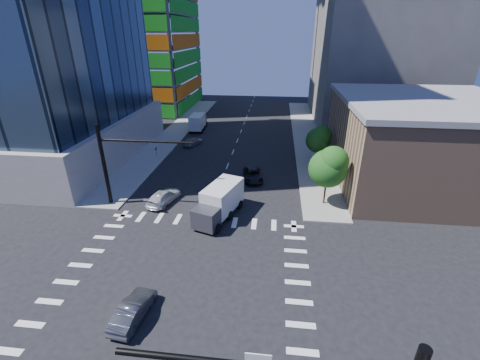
# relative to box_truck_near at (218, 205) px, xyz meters

# --- Properties ---
(ground) EXTENTS (160.00, 160.00, 0.00)m
(ground) POSITION_rel_box_truck_near_xyz_m (-1.18, -9.74, -1.50)
(ground) COLOR black
(ground) RESTS_ON ground
(road_markings) EXTENTS (20.00, 20.00, 0.01)m
(road_markings) POSITION_rel_box_truck_near_xyz_m (-1.18, -9.74, -1.49)
(road_markings) COLOR silver
(road_markings) RESTS_ON ground
(sidewalk_ne) EXTENTS (5.00, 60.00, 0.15)m
(sidewalk_ne) POSITION_rel_box_truck_near_xyz_m (11.32, 30.26, -1.42)
(sidewalk_ne) COLOR gray
(sidewalk_ne) RESTS_ON ground
(sidewalk_nw) EXTENTS (5.00, 60.00, 0.15)m
(sidewalk_nw) POSITION_rel_box_truck_near_xyz_m (-13.68, 30.26, -1.42)
(sidewalk_nw) COLOR gray
(sidewalk_nw) RESTS_ON ground
(commercial_building) EXTENTS (20.50, 22.50, 10.60)m
(commercial_building) POSITION_rel_box_truck_near_xyz_m (23.82, 12.26, 3.82)
(commercial_building) COLOR #9C765A
(commercial_building) RESTS_ON ground
(bg_building_ne) EXTENTS (24.00, 30.00, 28.00)m
(bg_building_ne) POSITION_rel_box_truck_near_xyz_m (25.82, 45.26, 12.50)
(bg_building_ne) COLOR #5B5652
(bg_building_ne) RESTS_ON ground
(signal_mast_nw) EXTENTS (10.20, 0.40, 9.00)m
(signal_mast_nw) POSITION_rel_box_truck_near_xyz_m (-11.18, 1.76, 4.00)
(signal_mast_nw) COLOR black
(signal_mast_nw) RESTS_ON sidewalk_nw
(tree_south) EXTENTS (4.16, 4.16, 6.82)m
(tree_south) POSITION_rel_box_truck_near_xyz_m (11.45, 4.17, 3.19)
(tree_south) COLOR #382316
(tree_south) RESTS_ON sidewalk_ne
(tree_north) EXTENTS (3.54, 3.52, 5.78)m
(tree_north) POSITION_rel_box_truck_near_xyz_m (11.75, 16.17, 2.49)
(tree_north) COLOR #382316
(tree_north) RESTS_ON sidewalk_ne
(car_nb_far) EXTENTS (3.06, 5.24, 1.37)m
(car_nb_far) POSITION_rel_box_truck_near_xyz_m (2.86, 9.94, -0.81)
(car_nb_far) COLOR black
(car_nb_far) RESTS_ON ground
(car_sb_near) EXTENTS (3.30, 5.38, 1.46)m
(car_sb_near) POSITION_rel_box_truck_near_xyz_m (-6.75, 2.66, -0.77)
(car_sb_near) COLOR white
(car_sb_near) RESTS_ON ground
(car_sb_mid) EXTENTS (3.09, 4.32, 1.37)m
(car_sb_mid) POSITION_rel_box_truck_near_xyz_m (-8.48, 22.88, -0.81)
(car_sb_mid) COLOR #999CA0
(car_sb_mid) RESTS_ON ground
(car_sb_cross) EXTENTS (1.94, 4.41, 1.41)m
(car_sb_cross) POSITION_rel_box_truck_near_xyz_m (-3.46, -13.41, -0.79)
(car_sb_cross) COLOR #505156
(car_sb_cross) RESTS_ON ground
(box_truck_near) EXTENTS (4.62, 6.98, 3.38)m
(box_truck_near) POSITION_rel_box_truck_near_xyz_m (0.00, 0.00, 0.00)
(box_truck_near) COLOR black
(box_truck_near) RESTS_ON ground
(box_truck_far) EXTENTS (2.74, 6.09, 3.16)m
(box_truck_far) POSITION_rel_box_truck_near_xyz_m (-9.68, 32.40, -0.10)
(box_truck_far) COLOR black
(box_truck_far) RESTS_ON ground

